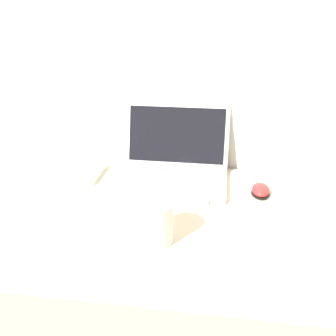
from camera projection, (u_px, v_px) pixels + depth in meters
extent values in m
cube|color=silver|center=(177.00, 6.00, 1.28)|extent=(7.00, 0.04, 2.50)
cube|color=beige|center=(159.00, 310.00, 1.26)|extent=(1.17, 0.74, 0.70)
cube|color=silver|center=(171.00, 181.00, 1.31)|extent=(0.37, 0.24, 0.02)
cube|color=gray|center=(171.00, 176.00, 1.32)|extent=(0.33, 0.13, 0.00)
cube|color=silver|center=(177.00, 135.00, 1.40)|extent=(0.37, 0.07, 0.21)
cube|color=black|center=(176.00, 135.00, 1.40)|extent=(0.34, 0.05, 0.19)
cylinder|color=silver|center=(153.00, 222.00, 0.98)|extent=(0.10, 0.10, 0.11)
cylinder|color=black|center=(153.00, 205.00, 0.96)|extent=(0.09, 0.09, 0.01)
cylinder|color=white|center=(149.00, 198.00, 0.97)|extent=(0.03, 0.06, 0.16)
ellipsoid|color=black|center=(260.00, 193.00, 1.24)|extent=(0.06, 0.09, 0.01)
ellipsoid|color=red|center=(261.00, 190.00, 1.24)|extent=(0.05, 0.09, 0.03)
cube|color=silver|center=(49.00, 171.00, 1.39)|extent=(0.38, 0.15, 0.02)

